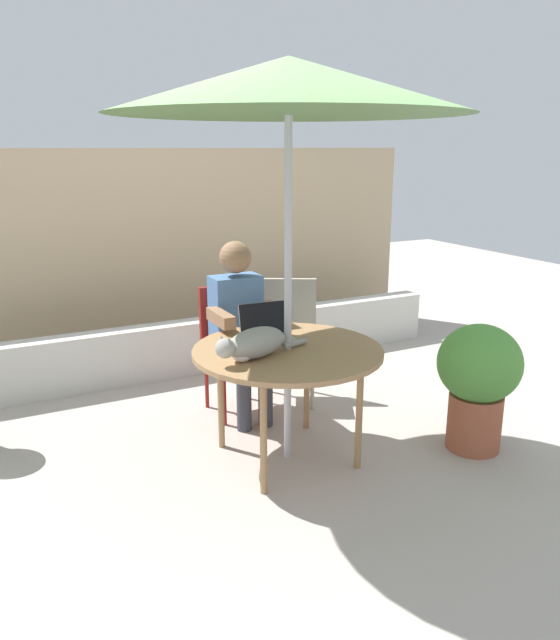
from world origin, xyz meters
The scene contains 11 objects.
ground_plane centered at (0.00, 0.00, 0.00)m, with size 14.00×14.00×0.00m, color #ADA399.
fence_back centered at (0.00, 2.50, 0.92)m, with size 5.16×0.08×1.84m, color tan.
planter_wall_low centered at (0.00, 1.71, 0.22)m, with size 4.64×0.20×0.45m, color beige.
patio_table centered at (0.00, 0.00, 0.65)m, with size 1.13×1.13×0.71m.
patio_umbrella centered at (0.00, 0.00, 2.16)m, with size 1.96×1.96×2.31m.
chair_occupied centered at (0.00, 0.86, 0.53)m, with size 0.40×0.40×0.90m.
chair_empty centered at (0.47, 0.86, 0.53)m, with size 0.54×0.54×0.90m.
person_seated centered at (0.00, 0.70, 0.70)m, with size 0.48×0.48×1.24m.
laptop centered at (-0.03, 0.24, 0.77)m, with size 0.32×0.27×0.21m.
cat centered at (-0.25, -0.06, 0.79)m, with size 0.64×0.31×0.17m.
potted_plant_near_fence centered at (1.11, -0.43, 0.48)m, with size 0.52×0.52×0.81m.
Camera 1 is at (-1.63, -3.08, 1.85)m, focal length 34.96 mm.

